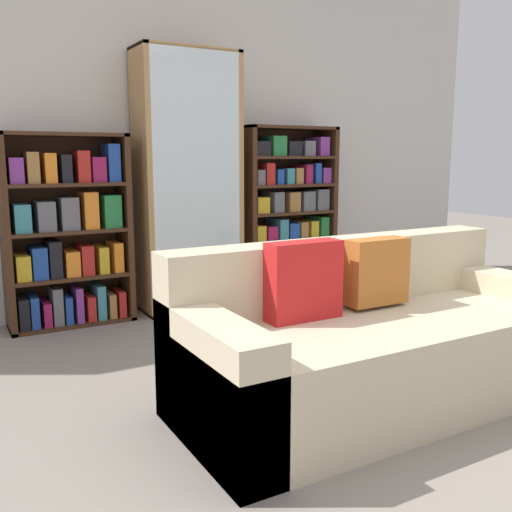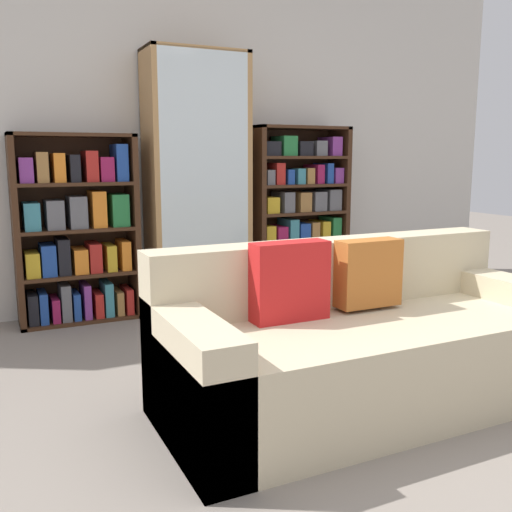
% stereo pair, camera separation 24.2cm
% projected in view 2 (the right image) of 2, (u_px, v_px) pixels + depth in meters
% --- Properties ---
extents(ground_plane, '(16.00, 16.00, 0.00)m').
position_uv_depth(ground_plane, '(414.00, 470.00, 2.14)').
color(ground_plane, gray).
extents(wall_back, '(6.22, 0.06, 2.70)m').
position_uv_depth(wall_back, '(176.00, 132.00, 4.41)').
color(wall_back, beige).
rests_on(wall_back, ground).
extents(couch, '(1.92, 0.81, 0.79)m').
position_uv_depth(couch, '(362.00, 346.00, 2.67)').
color(couch, beige).
rests_on(couch, ground).
extents(bookshelf_left, '(0.83, 0.32, 1.32)m').
position_uv_depth(bookshelf_left, '(77.00, 233.00, 4.01)').
color(bookshelf_left, '#3D2314').
rests_on(bookshelf_left, ground).
extents(display_cabinet, '(0.76, 0.36, 1.93)m').
position_uv_depth(display_cabinet, '(197.00, 183.00, 4.32)').
color(display_cabinet, '#AD7F4C').
rests_on(display_cabinet, ground).
extents(bookshelf_right, '(0.83, 0.32, 1.41)m').
position_uv_depth(bookshelf_right, '(298.00, 215.00, 4.77)').
color(bookshelf_right, '#3D2314').
rests_on(bookshelf_right, ground).
extents(wine_bottle, '(0.09, 0.09, 0.37)m').
position_uv_depth(wine_bottle, '(364.00, 323.00, 3.50)').
color(wine_bottle, black).
rests_on(wine_bottle, ground).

